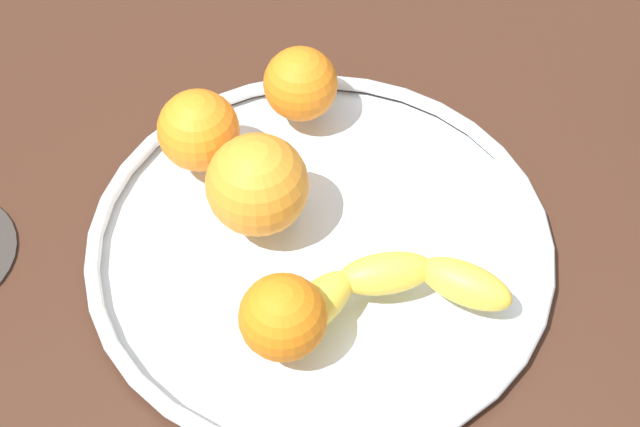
% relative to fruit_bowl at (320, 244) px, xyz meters
% --- Properties ---
extents(ground_plane, '(1.46, 1.46, 0.04)m').
position_rel_fruit_bowl_xyz_m(ground_plane, '(0.00, 0.00, -0.03)').
color(ground_plane, '#3C2418').
extents(fruit_bowl, '(0.36, 0.36, 0.02)m').
position_rel_fruit_bowl_xyz_m(fruit_bowl, '(0.00, 0.00, 0.00)').
color(fruit_bowl, silver).
rests_on(fruit_bowl, ground_plane).
extents(banana, '(0.18, 0.10, 0.03)m').
position_rel_fruit_bowl_xyz_m(banana, '(-0.01, 0.07, 0.02)').
color(banana, yellow).
rests_on(banana, fruit_bowl).
extents(orange_front_right, '(0.07, 0.07, 0.07)m').
position_rel_fruit_bowl_xyz_m(orange_front_right, '(0.04, -0.12, 0.04)').
color(orange_front_right, orange).
rests_on(orange_front_right, fruit_bowl).
extents(orange_front_left, '(0.06, 0.06, 0.06)m').
position_rel_fruit_bowl_xyz_m(orange_front_left, '(0.07, 0.06, 0.04)').
color(orange_front_left, orange).
rests_on(orange_front_left, fruit_bowl).
extents(orange_back_left, '(0.06, 0.06, 0.06)m').
position_rel_fruit_bowl_xyz_m(orange_back_left, '(-0.06, -0.12, 0.04)').
color(orange_back_left, orange).
rests_on(orange_back_left, fruit_bowl).
extents(orange_center, '(0.08, 0.08, 0.08)m').
position_rel_fruit_bowl_xyz_m(orange_center, '(0.03, -0.04, 0.05)').
color(orange_center, orange).
rests_on(orange_center, fruit_bowl).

